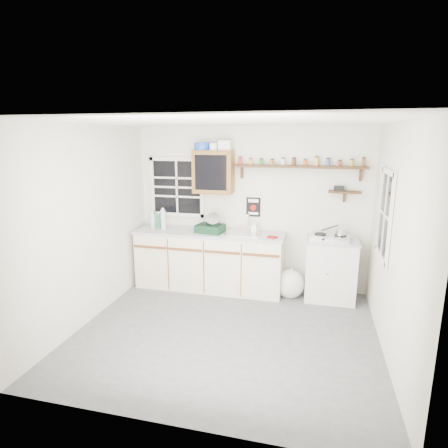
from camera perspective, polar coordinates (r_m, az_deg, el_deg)
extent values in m
cube|color=#4B4B4E|center=(4.79, 0.36, -16.22)|extent=(3.60, 3.20, 0.02)
cube|color=white|center=(4.18, 0.41, 15.46)|extent=(3.60, 3.20, 0.02)
cube|color=beige|center=(5.04, -20.05, -0.17)|extent=(0.02, 3.20, 2.50)
cube|color=beige|center=(4.29, 24.63, -2.80)|extent=(0.02, 3.20, 2.50)
cube|color=beige|center=(5.86, 4.04, 2.37)|extent=(3.60, 0.02, 2.50)
cube|color=beige|center=(2.86, -7.23, -9.40)|extent=(3.60, 0.02, 2.50)
cube|color=beige|center=(5.90, -2.24, -5.68)|extent=(2.27, 0.60, 0.88)
cube|color=#A3A5AB|center=(5.77, -2.28, -1.35)|extent=(2.31, 0.62, 0.04)
cube|color=brown|center=(5.83, -11.20, -3.47)|extent=(0.53, 0.02, 0.03)
cube|color=brown|center=(5.62, -5.93, -3.91)|extent=(0.53, 0.02, 0.03)
cube|color=brown|center=(5.46, -0.30, -4.35)|extent=(0.53, 0.02, 0.03)
cube|color=brown|center=(5.36, 5.62, -4.76)|extent=(0.53, 0.02, 0.03)
cube|color=silver|center=(5.72, 15.92, -6.79)|extent=(0.70, 0.55, 0.88)
cube|color=#A3A5AB|center=(5.59, 16.21, -2.40)|extent=(0.73, 0.57, 0.03)
cube|color=#B9B9BE|center=(5.64, 2.95, -1.42)|extent=(0.52, 0.44, 0.03)
cylinder|color=#B9B9BE|center=(5.75, 3.75, 0.24)|extent=(0.02, 0.02, 0.28)
cylinder|color=#B9B9BE|center=(5.67, 3.66, 1.39)|extent=(0.02, 0.14, 0.02)
cube|color=brown|center=(5.74, -1.61, 7.97)|extent=(0.60, 0.30, 0.65)
cube|color=black|center=(5.59, -2.06, 7.82)|extent=(0.48, 0.02, 0.52)
cylinder|color=#1A47AF|center=(5.77, -3.35, 11.76)|extent=(0.24, 0.24, 0.11)
cube|color=silver|center=(5.68, 0.17, 11.91)|extent=(0.18, 0.15, 0.14)
cylinder|color=silver|center=(5.67, -1.60, 11.70)|extent=(0.12, 0.12, 0.10)
cube|color=black|center=(5.60, 11.38, 8.56)|extent=(1.91, 0.18, 0.04)
cube|color=black|center=(5.75, 2.74, 7.91)|extent=(0.03, 0.10, 0.18)
cube|color=black|center=(5.67, 20.07, 7.07)|extent=(0.03, 0.10, 0.18)
cylinder|color=red|center=(5.70, 2.48, 9.57)|extent=(0.05, 0.05, 0.10)
cylinder|color=black|center=(5.69, 2.48, 10.16)|extent=(0.05, 0.05, 0.02)
cylinder|color=gold|center=(5.67, 4.07, 9.43)|extent=(0.05, 0.05, 0.08)
cylinder|color=black|center=(5.67, 4.08, 9.91)|extent=(0.04, 0.04, 0.02)
cylinder|color=#267226|center=(5.64, 5.68, 9.38)|extent=(0.06, 0.06, 0.08)
cylinder|color=black|center=(5.64, 5.70, 9.87)|extent=(0.05, 0.05, 0.02)
cylinder|color=#99591E|center=(5.62, 7.31, 9.28)|extent=(0.06, 0.06, 0.07)
cylinder|color=black|center=(5.62, 7.32, 9.73)|extent=(0.05, 0.05, 0.02)
cylinder|color=silver|center=(5.61, 8.95, 9.33)|extent=(0.06, 0.06, 0.09)
cylinder|color=black|center=(5.61, 8.97, 9.89)|extent=(0.05, 0.05, 0.02)
cylinder|color=#4C2614|center=(5.60, 10.59, 9.29)|extent=(0.06, 0.06, 0.10)
cylinder|color=black|center=(5.59, 10.62, 9.87)|extent=(0.05, 0.05, 0.02)
cylinder|color=#B24C19|center=(5.59, 12.23, 9.09)|extent=(0.05, 0.05, 0.08)
cylinder|color=black|center=(5.59, 12.26, 9.56)|extent=(0.05, 0.05, 0.02)
cylinder|color=gold|center=(5.59, 13.89, 9.22)|extent=(0.06, 0.06, 0.12)
cylinder|color=black|center=(5.58, 13.93, 9.91)|extent=(0.05, 0.05, 0.02)
cylinder|color=#334C8C|center=(5.59, 15.54, 9.03)|extent=(0.06, 0.06, 0.10)
cylinder|color=black|center=(5.59, 15.57, 9.62)|extent=(0.05, 0.05, 0.02)
cylinder|color=maroon|center=(5.60, 17.17, 8.80)|extent=(0.05, 0.05, 0.07)
cylinder|color=black|center=(5.59, 17.21, 9.25)|extent=(0.05, 0.05, 0.02)
cylinder|color=#BF8C3F|center=(5.61, 18.82, 8.77)|extent=(0.05, 0.05, 0.09)
cylinder|color=black|center=(5.60, 18.86, 9.30)|extent=(0.05, 0.05, 0.02)
cylinder|color=brown|center=(5.62, 20.46, 8.78)|extent=(0.05, 0.05, 0.11)
cylinder|color=black|center=(5.62, 20.51, 9.43)|extent=(0.04, 0.04, 0.02)
cube|color=black|center=(5.65, 17.89, 4.66)|extent=(0.45, 0.15, 0.03)
cube|color=black|center=(5.70, 17.81, 3.92)|extent=(0.03, 0.08, 0.14)
cube|color=black|center=(5.64, 17.11, 5.21)|extent=(0.14, 0.10, 0.07)
cube|color=black|center=(5.83, 4.49, 2.59)|extent=(0.22, 0.01, 0.30)
cube|color=white|center=(5.80, 4.49, 3.55)|extent=(0.16, 0.00, 0.05)
cylinder|color=#A50C0C|center=(5.82, 4.47, 2.48)|extent=(0.09, 0.01, 0.09)
cube|color=white|center=(5.84, 4.46, 1.62)|extent=(0.16, 0.00, 0.04)
cube|color=black|center=(6.10, -7.18, 5.58)|extent=(0.85, 0.02, 0.90)
cube|color=silver|center=(6.10, -7.18, 5.58)|extent=(0.93, 0.03, 0.98)
cube|color=black|center=(4.77, 23.39, 1.29)|extent=(0.02, 0.70, 1.00)
cube|color=silver|center=(4.77, 23.39, 1.29)|extent=(0.03, 0.78, 1.08)
cylinder|color=silver|center=(6.08, -10.80, 0.48)|extent=(0.08, 0.08, 0.23)
cylinder|color=silver|center=(6.05, -10.85, 1.68)|extent=(0.04, 0.04, 0.03)
cylinder|color=#22673E|center=(6.00, -9.91, 0.44)|extent=(0.08, 0.08, 0.24)
cylinder|color=silver|center=(5.98, -9.96, 1.72)|extent=(0.04, 0.04, 0.03)
cylinder|color=silver|center=(5.95, -9.26, 0.66)|extent=(0.08, 0.08, 0.31)
cylinder|color=silver|center=(5.92, -9.32, 2.27)|extent=(0.04, 0.04, 0.03)
cube|color=black|center=(5.70, -2.12, -0.69)|extent=(0.45, 0.36, 0.12)
cylinder|color=#B9B9BE|center=(5.66, -1.64, 0.47)|extent=(0.26, 0.29, 0.24)
imported|color=silver|center=(5.69, 4.63, -0.40)|extent=(0.09, 0.10, 0.18)
cube|color=maroon|center=(5.45, 7.37, -2.00)|extent=(0.16, 0.14, 0.02)
cube|color=#B9B9BE|center=(5.55, 15.88, -1.94)|extent=(0.58, 0.36, 0.07)
cylinder|color=black|center=(5.54, 14.49, -1.47)|extent=(0.17, 0.17, 0.01)
cylinder|color=black|center=(5.55, 17.32, -1.62)|extent=(0.17, 0.17, 0.01)
cylinder|color=#B9B9BE|center=(5.54, 17.35, -1.21)|extent=(0.15, 0.15, 0.09)
cylinder|color=black|center=(5.60, 15.82, -0.58)|extent=(0.24, 0.20, 0.15)
ellipsoid|color=silver|center=(5.74, 10.01, -8.99)|extent=(0.42, 0.38, 0.44)
cone|color=silver|center=(5.66, 10.29, -7.11)|extent=(0.12, 0.12, 0.12)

